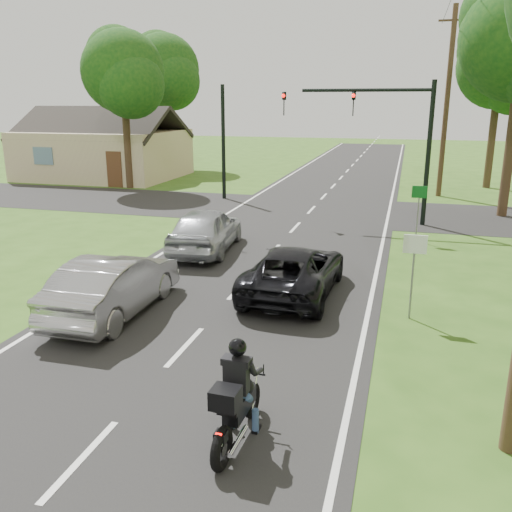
# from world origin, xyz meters

# --- Properties ---
(ground) EXTENTS (140.00, 140.00, 0.00)m
(ground) POSITION_xyz_m (0.00, 0.00, 0.00)
(ground) COLOR #2F5317
(ground) RESTS_ON ground
(road) EXTENTS (8.00, 100.00, 0.01)m
(road) POSITION_xyz_m (0.00, 10.00, 0.01)
(road) COLOR black
(road) RESTS_ON ground
(cross_road) EXTENTS (60.00, 7.00, 0.01)m
(cross_road) POSITION_xyz_m (0.00, 16.00, 0.01)
(cross_road) COLOR black
(cross_road) RESTS_ON ground
(motorcycle_rider) EXTENTS (0.58, 2.04, 1.76)m
(motorcycle_rider) POSITION_xyz_m (2.11, -2.96, 0.69)
(motorcycle_rider) COLOR black
(motorcycle_rider) RESTS_ON ground
(dark_suv) EXTENTS (2.35, 4.85, 1.33)m
(dark_suv) POSITION_xyz_m (1.60, 4.00, 0.68)
(dark_suv) COLOR black
(dark_suv) RESTS_ON road
(silver_sedan) EXTENTS (1.64, 4.58, 1.50)m
(silver_sedan) POSITION_xyz_m (-2.44, 1.35, 0.76)
(silver_sedan) COLOR #9F9FA4
(silver_sedan) RESTS_ON road
(silver_suv) EXTENTS (2.29, 4.80, 1.58)m
(silver_suv) POSITION_xyz_m (-2.31, 7.50, 0.80)
(silver_suv) COLOR #A8ACB0
(silver_suv) RESTS_ON road
(traffic_signal) EXTENTS (6.38, 0.44, 6.00)m
(traffic_signal) POSITION_xyz_m (3.34, 14.00, 4.14)
(traffic_signal) COLOR black
(traffic_signal) RESTS_ON ground
(signal_pole_far) EXTENTS (0.20, 0.20, 6.00)m
(signal_pole_far) POSITION_xyz_m (-5.20, 18.00, 3.00)
(signal_pole_far) COLOR black
(signal_pole_far) RESTS_ON ground
(utility_pole_far) EXTENTS (1.60, 0.28, 10.00)m
(utility_pole_far) POSITION_xyz_m (6.20, 22.00, 5.08)
(utility_pole_far) COLOR #4F3624
(utility_pole_far) RESTS_ON ground
(sign_white) EXTENTS (0.55, 0.07, 2.12)m
(sign_white) POSITION_xyz_m (4.70, 2.98, 1.60)
(sign_white) COLOR slate
(sign_white) RESTS_ON ground
(sign_green) EXTENTS (0.55, 0.07, 2.12)m
(sign_green) POSITION_xyz_m (4.90, 10.98, 1.60)
(sign_green) COLOR slate
(sign_green) RESTS_ON ground
(tree_row_e) EXTENTS (5.28, 5.12, 9.61)m
(tree_row_e) POSITION_xyz_m (9.48, 25.78, 6.83)
(tree_row_e) COLOR #332316
(tree_row_e) RESTS_ON ground
(tree_left_near) EXTENTS (5.12, 4.96, 9.22)m
(tree_left_near) POSITION_xyz_m (-11.73, 19.78, 6.53)
(tree_left_near) COLOR #332316
(tree_left_near) RESTS_ON ground
(tree_left_far) EXTENTS (5.76, 5.58, 10.14)m
(tree_left_far) POSITION_xyz_m (-13.70, 29.76, 7.13)
(tree_left_far) COLOR #332316
(tree_left_far) RESTS_ON ground
(house) EXTENTS (10.20, 8.00, 4.84)m
(house) POSITION_xyz_m (-16.00, 24.00, 1.77)
(house) COLOR tan
(house) RESTS_ON ground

